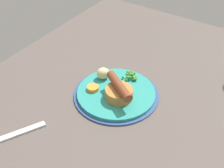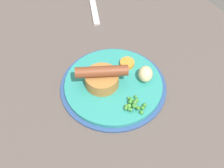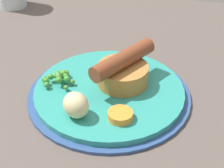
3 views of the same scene
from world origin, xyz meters
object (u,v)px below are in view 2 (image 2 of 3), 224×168
at_px(dinner_plate, 113,86).
at_px(sausage_pudding, 102,77).
at_px(potato_chunk_0, 145,74).
at_px(fork, 93,3).
at_px(carrot_slice_0, 127,63).
at_px(pea_pile, 134,105).

height_order(dinner_plate, sausage_pudding, sausage_pudding).
relative_size(potato_chunk_0, fork, 0.21).
xyz_separation_m(sausage_pudding, fork, (-0.26, 0.15, -0.03)).
bearing_deg(carrot_slice_0, sausage_pudding, -82.06).
distance_m(potato_chunk_0, fork, 0.32).
relative_size(potato_chunk_0, carrot_slice_0, 1.13).
xyz_separation_m(sausage_pudding, potato_chunk_0, (0.05, 0.09, -0.00)).
relative_size(pea_pile, fork, 0.29).
bearing_deg(potato_chunk_0, dinner_plate, -114.97).
relative_size(pea_pile, carrot_slice_0, 1.55).
distance_m(pea_pile, carrot_slice_0, 0.13).
height_order(dinner_plate, potato_chunk_0, potato_chunk_0).
bearing_deg(potato_chunk_0, sausage_pudding, -118.83).
bearing_deg(dinner_plate, pea_pile, -2.21).
height_order(sausage_pudding, carrot_slice_0, sausage_pudding).
distance_m(dinner_plate, potato_chunk_0, 0.08).
height_order(potato_chunk_0, fork, potato_chunk_0).
distance_m(dinner_plate, pea_pile, 0.08).
relative_size(carrot_slice_0, fork, 0.19).
xyz_separation_m(potato_chunk_0, carrot_slice_0, (-0.06, -0.01, -0.01)).
bearing_deg(sausage_pudding, dinner_plate, 172.66).
height_order(dinner_plate, pea_pile, pea_pile).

